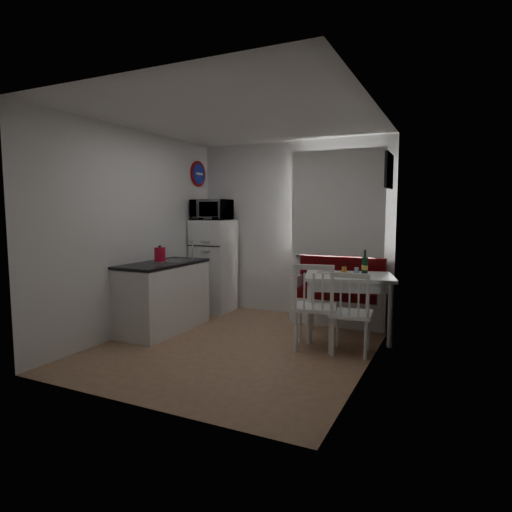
% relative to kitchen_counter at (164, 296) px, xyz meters
% --- Properties ---
extents(floor, '(3.00, 3.50, 0.02)m').
position_rel_kitchen_counter_xyz_m(floor, '(1.20, -0.16, -0.46)').
color(floor, '#8E6B4B').
rests_on(floor, ground).
extents(ceiling, '(3.00, 3.50, 0.02)m').
position_rel_kitchen_counter_xyz_m(ceiling, '(1.20, -0.16, 2.14)').
color(ceiling, white).
rests_on(ceiling, wall_back).
extents(wall_back, '(3.00, 0.02, 2.60)m').
position_rel_kitchen_counter_xyz_m(wall_back, '(1.20, 1.59, 0.84)').
color(wall_back, white).
rests_on(wall_back, floor).
extents(wall_front, '(3.00, 0.02, 2.60)m').
position_rel_kitchen_counter_xyz_m(wall_front, '(1.20, -1.91, 0.84)').
color(wall_front, white).
rests_on(wall_front, floor).
extents(wall_left, '(0.02, 3.50, 2.60)m').
position_rel_kitchen_counter_xyz_m(wall_left, '(-0.30, -0.16, 0.84)').
color(wall_left, white).
rests_on(wall_left, floor).
extents(wall_right, '(0.02, 3.50, 2.60)m').
position_rel_kitchen_counter_xyz_m(wall_right, '(2.70, -0.16, 0.84)').
color(wall_right, white).
rests_on(wall_right, floor).
extents(window, '(1.22, 0.06, 1.47)m').
position_rel_kitchen_counter_xyz_m(window, '(1.90, 1.56, 1.17)').
color(window, white).
rests_on(window, wall_back).
extents(curtain, '(1.35, 0.02, 1.50)m').
position_rel_kitchen_counter_xyz_m(curtain, '(1.90, 1.49, 1.22)').
color(curtain, white).
rests_on(curtain, wall_back).
extents(kitchen_counter, '(0.62, 1.32, 1.16)m').
position_rel_kitchen_counter_xyz_m(kitchen_counter, '(0.00, 0.00, 0.00)').
color(kitchen_counter, white).
rests_on(kitchen_counter, floor).
extents(wall_sign, '(0.03, 0.40, 0.40)m').
position_rel_kitchen_counter_xyz_m(wall_sign, '(-0.27, 1.29, 1.69)').
color(wall_sign, '#1C2AA8').
rests_on(wall_sign, wall_left).
extents(picture_frame, '(0.04, 0.52, 0.42)m').
position_rel_kitchen_counter_xyz_m(picture_frame, '(2.67, 0.94, 1.59)').
color(picture_frame, black).
rests_on(picture_frame, wall_right).
extents(bench, '(1.28, 0.49, 0.92)m').
position_rel_kitchen_counter_xyz_m(bench, '(1.99, 1.35, -0.15)').
color(bench, white).
rests_on(bench, floor).
extents(dining_table, '(1.21, 0.99, 0.79)m').
position_rel_kitchen_counter_xyz_m(dining_table, '(2.28, 0.69, 0.24)').
color(dining_table, white).
rests_on(dining_table, floor).
extents(chair_left, '(0.55, 0.53, 0.53)m').
position_rel_kitchen_counter_xyz_m(chair_left, '(2.03, 0.02, 0.16)').
color(chair_left, white).
rests_on(chair_left, floor).
extents(chair_right, '(0.47, 0.45, 0.49)m').
position_rel_kitchen_counter_xyz_m(chair_right, '(2.45, 0.02, 0.11)').
color(chair_right, white).
rests_on(chair_right, floor).
extents(fridge, '(0.57, 0.57, 1.43)m').
position_rel_kitchen_counter_xyz_m(fridge, '(0.02, 1.24, 0.26)').
color(fridge, white).
rests_on(fridge, floor).
extents(microwave, '(0.57, 0.39, 0.32)m').
position_rel_kitchen_counter_xyz_m(microwave, '(0.02, 1.19, 1.13)').
color(microwave, white).
rests_on(microwave, fridge).
extents(kettle, '(0.17, 0.17, 0.23)m').
position_rel_kitchen_counter_xyz_m(kettle, '(0.05, -0.12, 0.56)').
color(kettle, red).
rests_on(kettle, kitchen_counter).
extents(wine_bottle, '(0.08, 0.08, 0.31)m').
position_rel_kitchen_counter_xyz_m(wine_bottle, '(2.45, 0.79, 0.49)').
color(wine_bottle, '#133B23').
rests_on(wine_bottle, dining_table).
extents(drinking_glass_orange, '(0.06, 0.06, 0.10)m').
position_rel_kitchen_counter_xyz_m(drinking_glass_orange, '(2.23, 0.64, 0.38)').
color(drinking_glass_orange, orange).
rests_on(drinking_glass_orange, dining_table).
extents(drinking_glass_blue, '(0.05, 0.05, 0.09)m').
position_rel_kitchen_counter_xyz_m(drinking_glass_blue, '(2.36, 0.74, 0.38)').
color(drinking_glass_blue, '#87AFE6').
rests_on(drinking_glass_blue, dining_table).
extents(plate, '(0.23, 0.23, 0.02)m').
position_rel_kitchen_counter_xyz_m(plate, '(1.98, 0.71, 0.34)').
color(plate, white).
rests_on(plate, dining_table).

